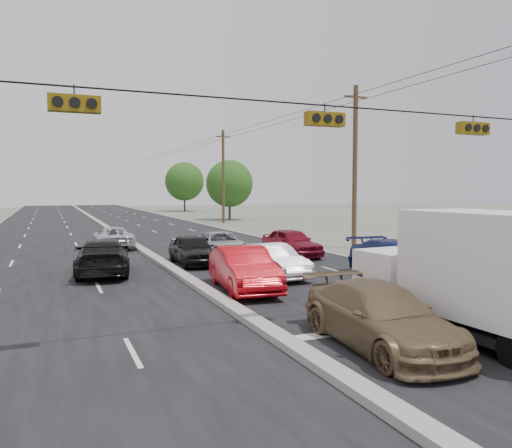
# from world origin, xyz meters

# --- Properties ---
(ground) EXTENTS (200.00, 200.00, 0.00)m
(ground) POSITION_xyz_m (0.00, 0.00, 0.00)
(ground) COLOR #606356
(ground) RESTS_ON ground
(road_surface) EXTENTS (20.00, 160.00, 0.02)m
(road_surface) POSITION_xyz_m (0.00, 30.00, 0.00)
(road_surface) COLOR black
(road_surface) RESTS_ON ground
(center_median) EXTENTS (0.50, 160.00, 0.20)m
(center_median) POSITION_xyz_m (0.00, 30.00, 0.10)
(center_median) COLOR gray
(center_median) RESTS_ON ground
(utility_pole_right_b) EXTENTS (1.60, 0.30, 10.00)m
(utility_pole_right_b) POSITION_xyz_m (12.50, 15.00, 5.11)
(utility_pole_right_b) COLOR #422D1E
(utility_pole_right_b) RESTS_ON ground
(utility_pole_right_c) EXTENTS (1.60, 0.30, 10.00)m
(utility_pole_right_c) POSITION_xyz_m (12.50, 40.00, 5.11)
(utility_pole_right_c) COLOR #422D1E
(utility_pole_right_c) RESTS_ON ground
(traffic_signals) EXTENTS (25.00, 0.30, 0.54)m
(traffic_signals) POSITION_xyz_m (1.40, 0.00, 5.49)
(traffic_signals) COLOR black
(traffic_signals) RESTS_ON ground
(tree_right_mid) EXTENTS (5.60, 5.60, 7.14)m
(tree_right_mid) POSITION_xyz_m (15.00, 45.00, 4.34)
(tree_right_mid) COLOR #382619
(tree_right_mid) RESTS_ON ground
(tree_right_far) EXTENTS (6.40, 6.40, 8.16)m
(tree_right_far) POSITION_xyz_m (16.00, 70.00, 4.96)
(tree_right_far) COLOR #382619
(tree_right_far) RESTS_ON ground
(box_truck) EXTENTS (2.50, 6.31, 3.14)m
(box_truck) POSITION_xyz_m (4.49, -2.19, 1.61)
(box_truck) COLOR black
(box_truck) RESTS_ON ground
(tan_sedan) EXTENTS (2.31, 5.06, 1.44)m
(tan_sedan) POSITION_xyz_m (1.95, -1.82, 0.72)
(tan_sedan) COLOR brown
(tan_sedan) RESTS_ON ground
(red_sedan) EXTENTS (2.16, 4.93, 1.57)m
(red_sedan) POSITION_xyz_m (1.40, 5.46, 0.79)
(red_sedan) COLOR red
(red_sedan) RESTS_ON ground
(queue_car_a) EXTENTS (1.73, 4.28, 1.46)m
(queue_car_a) POSITION_xyz_m (1.40, 12.22, 0.73)
(queue_car_a) COLOR black
(queue_car_a) RESTS_ON ground
(queue_car_b) EXTENTS (1.83, 4.29, 1.38)m
(queue_car_b) POSITION_xyz_m (3.50, 7.50, 0.69)
(queue_car_b) COLOR silver
(queue_car_b) RESTS_ON ground
(queue_car_c) EXTENTS (2.48, 4.96, 1.35)m
(queue_car_c) POSITION_xyz_m (3.50, 14.34, 0.67)
(queue_car_c) COLOR #B0B2B9
(queue_car_c) RESTS_ON ground
(queue_car_d) EXTENTS (2.86, 5.67, 1.58)m
(queue_car_d) POSITION_xyz_m (7.84, 5.01, 0.79)
(queue_car_d) COLOR #0F1C4E
(queue_car_d) RESTS_ON ground
(queue_car_e) EXTENTS (2.08, 4.57, 1.52)m
(queue_car_e) POSITION_xyz_m (7.11, 12.95, 0.76)
(queue_car_e) COLOR maroon
(queue_car_e) RESTS_ON ground
(oncoming_near) EXTENTS (2.80, 5.58, 1.56)m
(oncoming_near) POSITION_xyz_m (-2.95, 10.99, 0.78)
(oncoming_near) COLOR black
(oncoming_near) RESTS_ON ground
(oncoming_far) EXTENTS (2.30, 4.85, 1.34)m
(oncoming_far) POSITION_xyz_m (-1.40, 20.61, 0.67)
(oncoming_far) COLOR #B9BBC1
(oncoming_far) RESTS_ON ground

